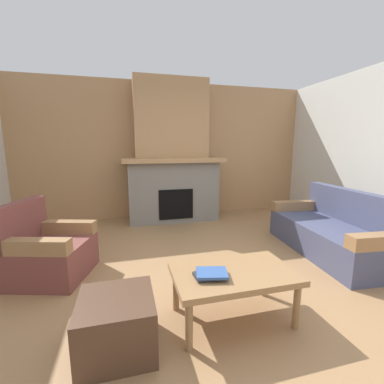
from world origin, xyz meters
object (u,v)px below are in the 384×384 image
(armchair, at_px, (47,251))
(ottoman, at_px, (117,324))
(coffee_table, at_px, (234,277))
(fireplace, at_px, (172,161))
(couch, at_px, (334,232))

(armchair, xyz_separation_m, ottoman, (0.78, -1.30, -0.09))
(ottoman, bearing_deg, armchair, 120.98)
(coffee_table, bearing_deg, ottoman, -173.71)
(armchair, distance_m, coffee_table, 2.09)
(fireplace, bearing_deg, couch, -50.48)
(couch, distance_m, armchair, 3.61)
(coffee_table, bearing_deg, armchair, 145.08)
(ottoman, bearing_deg, fireplace, 72.99)
(fireplace, relative_size, coffee_table, 2.70)
(couch, height_order, coffee_table, couch)
(fireplace, bearing_deg, coffee_table, -91.17)
(fireplace, xyz_separation_m, armchair, (-1.78, -1.96, -0.87))
(armchair, xyz_separation_m, coffee_table, (1.71, -1.19, 0.08))
(fireplace, distance_m, coffee_table, 3.25)
(couch, height_order, ottoman, couch)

